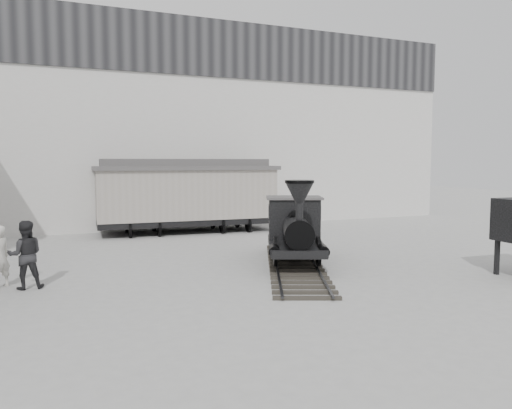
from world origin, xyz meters
name	(u,v)px	position (x,y,z in m)	size (l,w,h in m)	color
ground	(296,291)	(0.00, 0.00, 0.00)	(90.00, 90.00, 0.00)	#9E9E9B
north_wall	(169,124)	(0.00, 14.98, 5.55)	(34.00, 2.51, 11.00)	silver
locomotive	(294,233)	(1.65, 3.30, 1.07)	(4.83, 8.23, 2.89)	black
boxcar	(187,194)	(0.21, 12.15, 1.91)	(9.07, 3.34, 3.65)	black
visitor_b	(25,255)	(-6.79, 3.17, 0.96)	(0.93, 0.73, 1.91)	#28282A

